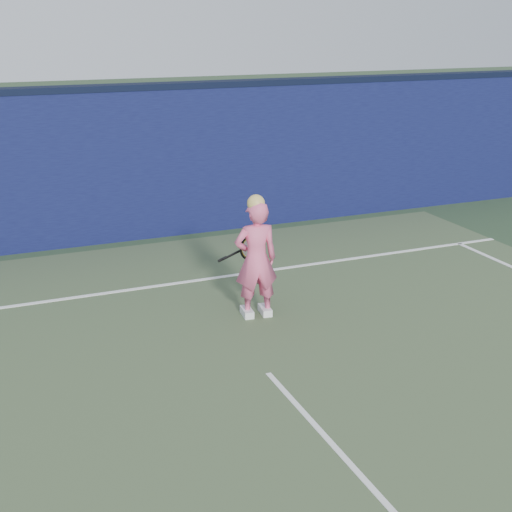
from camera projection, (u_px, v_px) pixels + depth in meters
name	position (u px, v px, depth m)	size (l,w,h in m)	color
ground	(310.00, 420.00, 6.75)	(80.00, 80.00, 0.00)	#2F4329
backstop_wall	(140.00, 165.00, 12.05)	(24.00, 0.40, 2.50)	#0D1039
wall_cap	(136.00, 87.00, 11.64)	(24.00, 0.42, 0.10)	black
player	(256.00, 259.00, 8.90)	(0.59, 0.42, 1.59)	#EC5C89
racket	(247.00, 249.00, 9.34)	(0.60, 0.17, 0.32)	black
court_lines	(326.00, 437.00, 6.46)	(11.00, 12.04, 0.01)	white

